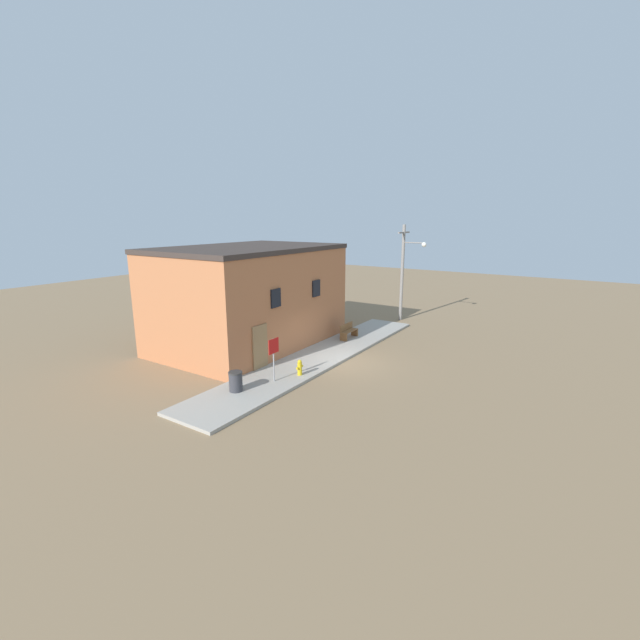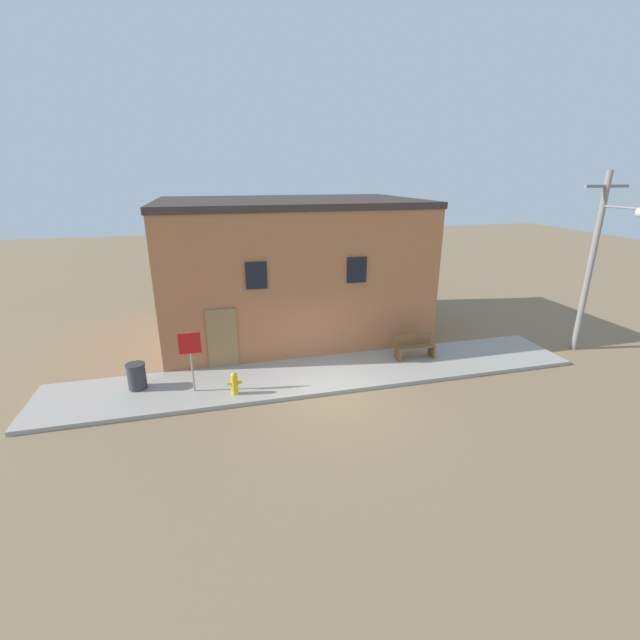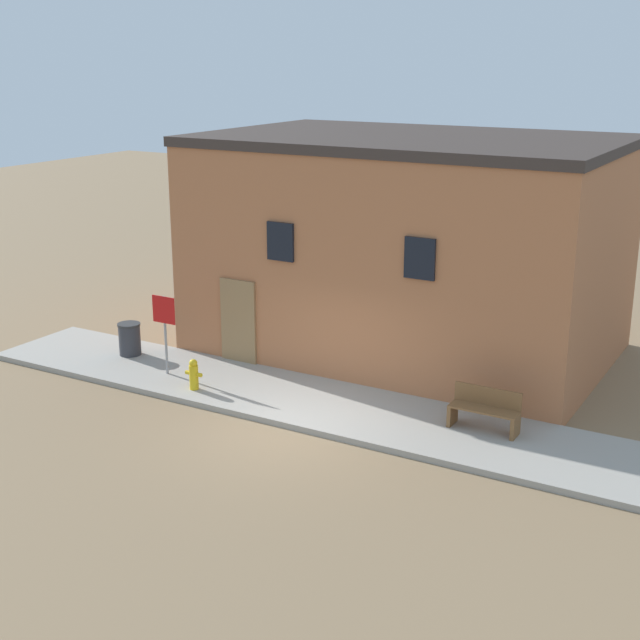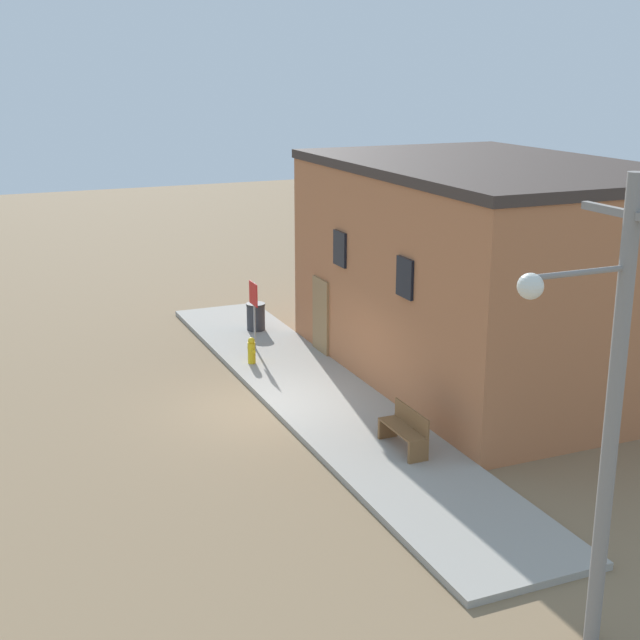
% 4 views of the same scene
% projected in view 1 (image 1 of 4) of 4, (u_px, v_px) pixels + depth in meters
% --- Properties ---
extents(ground_plane, '(80.00, 80.00, 0.00)m').
position_uv_depth(ground_plane, '(343.00, 362.00, 21.23)').
color(ground_plane, '#846B4C').
extents(sidewalk, '(17.57, 2.73, 0.13)m').
position_uv_depth(sidewalk, '(320.00, 356.00, 21.94)').
color(sidewalk, '#9E998E').
rests_on(sidewalk, ground).
extents(brick_building, '(10.10, 6.66, 5.51)m').
position_uv_depth(brick_building, '(249.00, 296.00, 23.68)').
color(brick_building, '#B26B42').
rests_on(brick_building, ground).
extents(fire_hydrant, '(0.43, 0.21, 0.72)m').
position_uv_depth(fire_hydrant, '(300.00, 367.00, 19.08)').
color(fire_hydrant, gold).
rests_on(fire_hydrant, sidewalk).
extents(stop_sign, '(0.64, 0.06, 1.90)m').
position_uv_depth(stop_sign, '(274.00, 352.00, 18.15)').
color(stop_sign, gray).
rests_on(stop_sign, sidewalk).
extents(bench, '(1.41, 0.44, 0.86)m').
position_uv_depth(bench, '(348.00, 331.00, 24.95)').
color(bench, brown).
rests_on(bench, sidewalk).
extents(trash_bin, '(0.57, 0.57, 0.82)m').
position_uv_depth(trash_bin, '(236.00, 381.00, 17.31)').
color(trash_bin, '#333338').
rests_on(trash_bin, sidewalk).
extents(utility_pole, '(1.80, 1.71, 6.57)m').
position_uv_depth(utility_pole, '(404.00, 268.00, 29.19)').
color(utility_pole, gray).
rests_on(utility_pole, ground).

